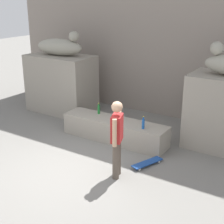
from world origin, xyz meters
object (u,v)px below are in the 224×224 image
object	(u,v)px
bottle_green	(99,109)
bottle_clear	(115,117)
skater	(117,136)
statue_reclining_left	(60,46)
bottle_blue	(143,124)
skateboard	(147,163)

from	to	relation	value
bottle_green	bottle_clear	world-z (taller)	bottle_clear
skater	bottle_clear	size ratio (longest dim) A/B	5.18
bottle_green	bottle_clear	bearing A→B (deg)	-23.03
skater	bottle_green	size ratio (longest dim) A/B	5.42
statue_reclining_left	bottle_blue	xyz separation A→B (m)	(3.59, -1.22, -1.43)
skater	bottle_green	bearing A→B (deg)	-155.88
bottle_clear	statue_reclining_left	bearing A→B (deg)	156.38
skateboard	bottle_blue	distance (m)	1.02
skateboard	skater	bearing A→B (deg)	-3.44
statue_reclining_left	bottle_blue	distance (m)	4.05
statue_reclining_left	bottle_green	bearing A→B (deg)	-30.65
statue_reclining_left	bottle_clear	bearing A→B (deg)	-30.44
statue_reclining_left	bottle_clear	distance (m)	3.36
skater	skateboard	distance (m)	1.20
skateboard	bottle_green	distance (m)	2.29
skater	skateboard	xyz separation A→B (m)	(0.35, 0.76, -0.86)
bottle_green	bottle_clear	xyz separation A→B (m)	(0.73, -0.31, 0.01)
bottle_blue	bottle_green	world-z (taller)	bottle_blue
statue_reclining_left	bottle_green	distance (m)	2.67
bottle_green	statue_reclining_left	bearing A→B (deg)	156.18
skateboard	bottle_clear	size ratio (longest dim) A/B	2.54
skater	bottle_blue	world-z (taller)	skater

